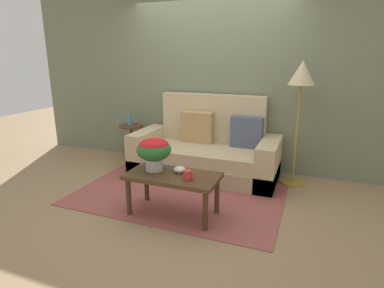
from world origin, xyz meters
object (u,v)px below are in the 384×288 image
side_table (132,136)px  table_vase (129,120)px  coffee_mug (188,175)px  potted_plant (154,150)px  floor_lamp (301,85)px  snack_bowl (179,169)px  coffee_table (173,180)px  couch (206,152)px

side_table → table_vase: size_ratio=3.03×
coffee_mug → table_vase: 2.26m
potted_plant → table_vase: potted_plant is taller
side_table → table_vase: (-0.02, -0.01, 0.27)m
potted_plant → coffee_mug: (0.45, -0.12, -0.18)m
floor_lamp → snack_bowl: 1.93m
floor_lamp → coffee_table: bearing=-129.6°
potted_plant → snack_bowl: bearing=6.4°
snack_bowl → coffee_table: bearing=-119.3°
floor_lamp → potted_plant: size_ratio=4.34×
couch → coffee_table: 1.34m
couch → table_vase: size_ratio=10.46×
table_vase → coffee_mug: bearing=-42.7°
floor_lamp → snack_bowl: size_ratio=12.54×
coffee_table → side_table: size_ratio=1.65×
side_table → floor_lamp: (2.60, -0.06, 0.92)m
side_table → coffee_table: bearing=-45.7°
side_table → floor_lamp: bearing=-1.3°
side_table → table_vase: 0.27m
snack_bowl → side_table: bearing=136.8°
coffee_table → floor_lamp: (1.16, 1.41, 0.94)m
couch → potted_plant: couch is taller
coffee_table → coffee_mug: coffee_mug is taller
potted_plant → coffee_mug: 0.50m
snack_bowl → floor_lamp: bearing=49.8°
floor_lamp → potted_plant: floor_lamp is taller
floor_lamp → table_vase: (-2.62, 0.05, -0.65)m
floor_lamp → snack_bowl: (-1.12, -1.33, -0.83)m
potted_plant → snack_bowl: size_ratio=2.89×
side_table → coffee_mug: (1.64, -1.54, 0.10)m
couch → floor_lamp: (1.24, 0.07, 1.01)m
coffee_mug → snack_bowl: 0.22m
potted_plant → coffee_table: bearing=-10.7°
coffee_table → coffee_mug: size_ratio=7.30×
coffee_mug → table_vase: table_vase is taller
side_table → floor_lamp: floor_lamp is taller
snack_bowl → table_vase: 2.04m
coffee_table → table_vase: (-1.45, 1.46, 0.29)m
floor_lamp → potted_plant: (-1.41, -1.36, -0.64)m
side_table → potted_plant: potted_plant is taller
coffee_table → snack_bowl: bearing=60.7°
couch → potted_plant: (-0.17, -1.29, 0.37)m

